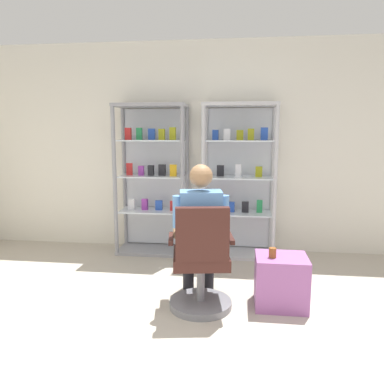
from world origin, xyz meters
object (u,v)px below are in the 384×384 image
at_px(office_chair, 201,267).
at_px(seated_shopkeeper, 200,227).
at_px(display_cabinet_right, 239,180).
at_px(display_cabinet_left, 153,178).
at_px(storage_crate, 281,281).
at_px(tea_glass, 273,253).

xyz_separation_m(office_chair, seated_shopkeeper, (-0.03, 0.16, 0.32)).
bearing_deg(office_chair, display_cabinet_right, 79.08).
distance_m(display_cabinet_left, storage_crate, 2.20).
bearing_deg(office_chair, display_cabinet_left, 116.20).
xyz_separation_m(display_cabinet_right, seated_shopkeeper, (-0.34, -1.44, -0.25)).
distance_m(display_cabinet_left, office_chair, 1.88).
distance_m(display_cabinet_right, tea_glass, 1.57).
bearing_deg(display_cabinet_left, tea_glass, -46.22).
distance_m(office_chair, storage_crate, 0.74).
xyz_separation_m(storage_crate, tea_glass, (-0.09, -0.04, 0.28)).
xyz_separation_m(display_cabinet_left, storage_crate, (1.49, -1.43, -0.74)).
height_order(display_cabinet_left, office_chair, display_cabinet_left).
relative_size(display_cabinet_left, tea_glass, 21.75).
bearing_deg(storage_crate, office_chair, -166.22).
bearing_deg(tea_glass, display_cabinet_right, 101.89).
distance_m(seated_shopkeeper, storage_crate, 0.88).
height_order(storage_crate, tea_glass, tea_glass).
height_order(display_cabinet_left, tea_glass, display_cabinet_left).
xyz_separation_m(display_cabinet_left, display_cabinet_right, (1.10, 0.00, -0.00)).
xyz_separation_m(display_cabinet_left, seated_shopkeeper, (0.76, -1.44, -0.26)).
xyz_separation_m(display_cabinet_right, office_chair, (-0.31, -1.61, -0.57)).
bearing_deg(office_chair, tea_glass, 12.13).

